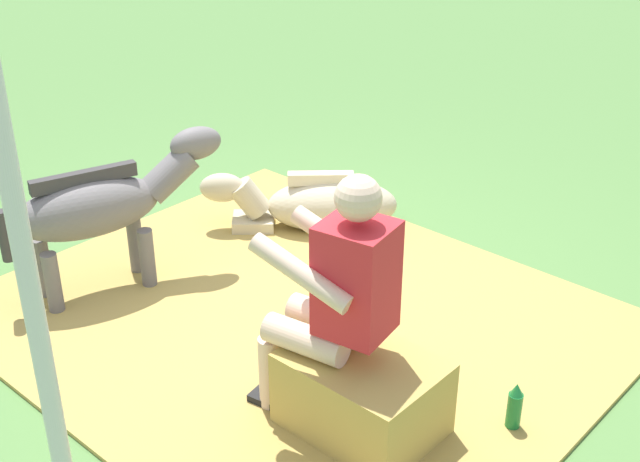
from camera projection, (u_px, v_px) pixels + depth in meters
name	position (u px, v px, depth m)	size (l,w,h in m)	color
ground_plane	(280.00, 301.00, 4.91)	(24.00, 24.00, 0.00)	#568442
hay_patch	(295.00, 319.00, 4.72)	(3.33, 2.80, 0.02)	tan
hay_bale	(362.00, 395.00, 3.81)	(0.69, 0.51, 0.40)	tan
person_seated	(334.00, 293.00, 3.67)	(0.70, 0.49, 1.28)	beige
pony_standing	(104.00, 206.00, 4.79)	(0.60, 1.31, 0.92)	slate
pony_lying	(318.00, 204.00, 5.65)	(1.16, 1.12, 0.42)	beige
soda_bottle	(514.00, 408.00, 3.85)	(0.07, 0.07, 0.26)	#197233
tent_pole_left	(40.00, 341.00, 2.37)	(0.06, 0.06, 2.50)	silver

